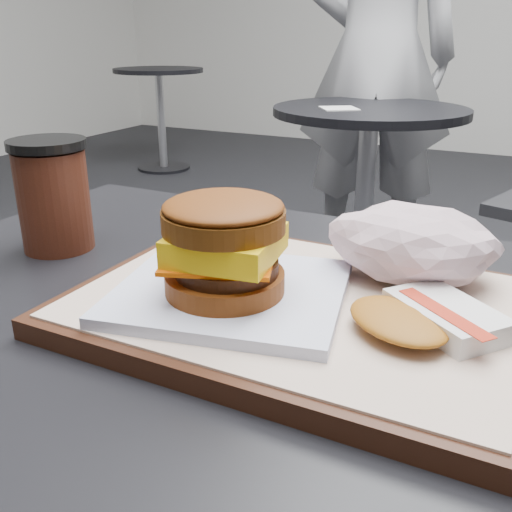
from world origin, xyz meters
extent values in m
cube|color=black|center=(0.00, 0.00, 0.75)|extent=(0.80, 0.60, 0.04)
cube|color=black|center=(0.06, 0.01, 0.78)|extent=(0.38, 0.28, 0.02)
cube|color=beige|center=(0.06, 0.01, 0.79)|extent=(0.36, 0.26, 0.00)
cube|color=white|center=(0.01, -0.02, 0.80)|extent=(0.22, 0.21, 0.01)
cylinder|color=brown|center=(0.01, -0.03, 0.81)|extent=(0.12, 0.12, 0.02)
cylinder|color=#321507|center=(0.01, -0.03, 0.82)|extent=(0.10, 0.10, 0.01)
cube|color=#E55A07|center=(0.00, -0.03, 0.83)|extent=(0.11, 0.11, 0.00)
cube|color=yellow|center=(0.01, -0.03, 0.84)|extent=(0.09, 0.09, 0.02)
cylinder|color=#61350D|center=(0.01, -0.03, 0.86)|extent=(0.12, 0.12, 0.02)
ellipsoid|color=brown|center=(0.01, -0.03, 0.87)|extent=(0.12, 0.12, 0.02)
cube|color=silver|center=(0.18, 0.01, 0.80)|extent=(0.10, 0.10, 0.02)
cube|color=red|center=(0.18, 0.00, 0.81)|extent=(0.08, 0.07, 0.00)
ellipsoid|color=#AF6C1C|center=(0.15, -0.02, 0.80)|extent=(0.11, 0.10, 0.01)
cylinder|color=#3D180E|center=(-0.25, 0.04, 0.83)|extent=(0.08, 0.08, 0.11)
cylinder|color=black|center=(-0.25, 0.04, 0.89)|extent=(0.08, 0.08, 0.01)
cylinder|color=black|center=(-0.35, 1.65, 0.01)|extent=(0.44, 0.44, 0.02)
cylinder|color=#A5A5AA|center=(-0.35, 1.65, 0.37)|extent=(0.07, 0.07, 0.70)
cylinder|color=black|center=(-0.35, 1.65, 0.73)|extent=(0.70, 0.70, 0.03)
cube|color=silver|center=(-0.43, 1.55, 0.75)|extent=(0.17, 0.17, 0.00)
imported|color=#B9BABE|center=(-0.46, 2.08, 0.91)|extent=(0.76, 0.60, 1.82)
cylinder|color=black|center=(-2.40, 3.20, 0.01)|extent=(0.40, 0.40, 0.02)
cylinder|color=#A5A5AA|center=(-2.40, 3.20, 0.37)|extent=(0.06, 0.06, 0.70)
cylinder|color=black|center=(-2.40, 3.20, 0.73)|extent=(0.66, 0.66, 0.03)
camera|label=1|loc=(0.23, -0.40, 1.00)|focal=40.00mm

